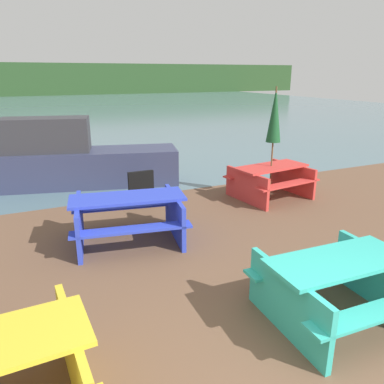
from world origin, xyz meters
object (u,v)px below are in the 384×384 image
umbrella_darkgreen (275,115)px  signboard (141,188)px  picnic_table_blue (128,214)px  boat (76,161)px  picnic_table_teal (337,283)px  picnic_table_red (271,178)px

umbrella_darkgreen → signboard: umbrella_darkgreen is taller
picnic_table_blue → signboard: bearing=66.0°
umbrella_darkgreen → boat: 4.95m
umbrella_darkgreen → boat: umbrella_darkgreen is taller
picnic_table_blue → boat: bearing=94.2°
picnic_table_blue → umbrella_darkgreen: (3.57, 0.95, 1.37)m
picnic_table_teal → picnic_table_red: picnic_table_teal is taller
picnic_table_teal → signboard: (-0.84, 4.70, -0.08)m
picnic_table_red → boat: bearing=143.5°
picnic_table_blue → boat: (-0.28, 3.80, 0.16)m
picnic_table_blue → picnic_table_red: picnic_table_blue is taller
picnic_table_teal → signboard: 4.77m
picnic_table_teal → picnic_table_blue: picnic_table_blue is taller
picnic_table_teal → signboard: size_ratio=2.25×
picnic_table_blue → signboard: size_ratio=2.77×
boat → signboard: boat is taller
picnic_table_red → picnic_table_blue: bearing=-165.1°
picnic_table_red → signboard: bearing=166.1°
picnic_table_teal → signboard: picnic_table_teal is taller
picnic_table_teal → picnic_table_red: bearing=63.4°
umbrella_darkgreen → boat: (-3.86, 2.85, -1.22)m
picnic_table_red → umbrella_darkgreen: bearing=0.0°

